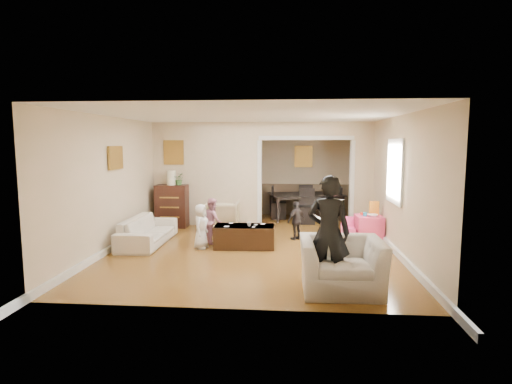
# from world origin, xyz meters

# --- Properties ---
(floor) EXTENTS (7.00, 7.00, 0.00)m
(floor) POSITION_xyz_m (0.00, 0.00, 0.00)
(floor) COLOR #9F6D29
(floor) RESTS_ON ground
(partition_left) EXTENTS (2.75, 0.18, 2.60)m
(partition_left) POSITION_xyz_m (-1.38, 1.80, 1.30)
(partition_left) COLOR beige
(partition_left) RESTS_ON ground
(partition_right) EXTENTS (0.55, 0.18, 2.60)m
(partition_right) POSITION_xyz_m (2.48, 1.80, 1.30)
(partition_right) COLOR beige
(partition_right) RESTS_ON ground
(partition_header) EXTENTS (2.22, 0.18, 0.35)m
(partition_header) POSITION_xyz_m (1.10, 1.80, 2.42)
(partition_header) COLOR beige
(partition_header) RESTS_ON partition_right
(window_pane) EXTENTS (0.03, 0.95, 1.10)m
(window_pane) POSITION_xyz_m (2.73, -0.40, 1.55)
(window_pane) COLOR white
(window_pane) RESTS_ON ground
(framed_art_partition) EXTENTS (0.45, 0.03, 0.55)m
(framed_art_partition) POSITION_xyz_m (-2.20, 1.70, 1.85)
(framed_art_partition) COLOR brown
(framed_art_partition) RESTS_ON partition_left
(framed_art_sofa_wall) EXTENTS (0.03, 0.55, 0.40)m
(framed_art_sofa_wall) POSITION_xyz_m (-2.71, -0.60, 1.80)
(framed_art_sofa_wall) COLOR brown
(framed_art_alcove) EXTENTS (0.45, 0.03, 0.55)m
(framed_art_alcove) POSITION_xyz_m (1.10, 3.44, 1.70)
(framed_art_alcove) COLOR brown
(sofa) EXTENTS (0.75, 1.90, 0.55)m
(sofa) POSITION_xyz_m (-2.22, -0.29, 0.28)
(sofa) COLOR silver
(sofa) RESTS_ON ground
(armchair_back) EXTENTS (0.78, 0.80, 0.71)m
(armchair_back) POSITION_xyz_m (-0.87, 1.12, 0.35)
(armchair_back) COLOR #C4B488
(armchair_back) RESTS_ON ground
(armchair_front) EXTENTS (1.17, 1.02, 0.74)m
(armchair_front) POSITION_xyz_m (1.46, -2.72, 0.37)
(armchair_front) COLOR silver
(armchair_front) RESTS_ON ground
(dresser) EXTENTS (0.77, 0.43, 1.05)m
(dresser) POSITION_xyz_m (-2.20, 1.45, 0.53)
(dresser) COLOR #361710
(dresser) RESTS_ON ground
(table_lamp) EXTENTS (0.22, 0.22, 0.36)m
(table_lamp) POSITION_xyz_m (-2.20, 1.45, 1.23)
(table_lamp) COLOR #FFF9CF
(table_lamp) RESTS_ON dresser
(potted_plant) EXTENTS (0.26, 0.23, 0.29)m
(potted_plant) POSITION_xyz_m (-2.00, 1.45, 1.20)
(potted_plant) COLOR #37672E
(potted_plant) RESTS_ON dresser
(coffee_table) EXTENTS (1.22, 0.65, 0.45)m
(coffee_table) POSITION_xyz_m (-0.18, -0.42, 0.22)
(coffee_table) COLOR #341F10
(coffee_table) RESTS_ON ground
(coffee_cup) EXTENTS (0.09, 0.09, 0.08)m
(coffee_cup) POSITION_xyz_m (-0.08, -0.47, 0.49)
(coffee_cup) COLOR silver
(coffee_cup) RESTS_ON coffee_table
(play_table) EXTENTS (0.57, 0.57, 0.53)m
(play_table) POSITION_xyz_m (2.43, 0.46, 0.26)
(play_table) COLOR #DB3968
(play_table) RESTS_ON ground
(cereal_box) EXTENTS (0.20, 0.08, 0.30)m
(cereal_box) POSITION_xyz_m (2.55, 0.56, 0.68)
(cereal_box) COLOR gold
(cereal_box) RESTS_ON play_table
(cyan_cup) EXTENTS (0.08, 0.08, 0.08)m
(cyan_cup) POSITION_xyz_m (2.33, 0.41, 0.57)
(cyan_cup) COLOR #27A5C7
(cyan_cup) RESTS_ON play_table
(toy_block) EXTENTS (0.10, 0.09, 0.05)m
(toy_block) POSITION_xyz_m (2.31, 0.58, 0.55)
(toy_block) COLOR red
(toy_block) RESTS_ON play_table
(play_bowl) EXTENTS (0.22, 0.22, 0.05)m
(play_bowl) POSITION_xyz_m (2.48, 0.34, 0.55)
(play_bowl) COLOR silver
(play_bowl) RESTS_ON play_table
(dining_table) EXTENTS (2.17, 1.53, 0.69)m
(dining_table) POSITION_xyz_m (1.17, 2.81, 0.35)
(dining_table) COLOR black
(dining_table) RESTS_ON ground
(adult_person) EXTENTS (0.65, 0.48, 1.65)m
(adult_person) POSITION_xyz_m (1.27, -2.69, 0.83)
(adult_person) COLOR black
(adult_person) RESTS_ON ground
(child_kneel_a) EXTENTS (0.34, 0.47, 0.89)m
(child_kneel_a) POSITION_xyz_m (-1.03, -0.57, 0.44)
(child_kneel_a) COLOR white
(child_kneel_a) RESTS_ON ground
(child_kneel_b) EXTENTS (0.51, 0.57, 0.95)m
(child_kneel_b) POSITION_xyz_m (-0.88, -0.12, 0.48)
(child_kneel_b) COLOR #C87D91
(child_kneel_b) RESTS_ON ground
(child_toddler) EXTENTS (0.50, 0.49, 0.85)m
(child_toddler) POSITION_xyz_m (0.87, 0.33, 0.42)
(child_toddler) COLOR black
(child_toddler) RESTS_ON ground
(craft_papers) EXTENTS (0.80, 0.43, 0.00)m
(craft_papers) POSITION_xyz_m (-0.17, -0.37, 0.45)
(craft_papers) COLOR white
(craft_papers) RESTS_ON coffee_table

